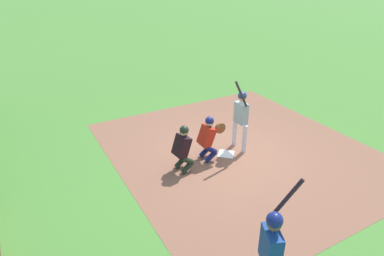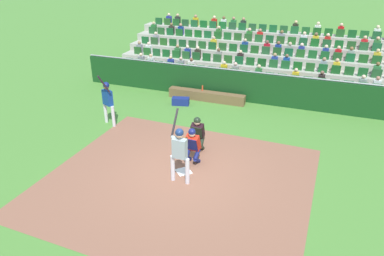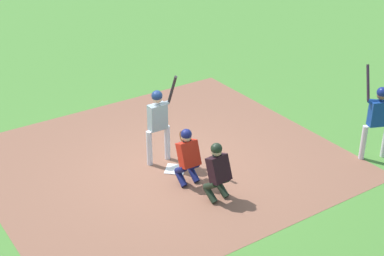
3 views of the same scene
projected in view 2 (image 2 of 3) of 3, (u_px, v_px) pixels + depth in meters
name	position (u px, v px, depth m)	size (l,w,h in m)	color
ground_plane	(184.00, 172.00, 11.29)	(160.00, 160.00, 0.00)	#4B8435
infield_dirt_patch	(178.00, 180.00, 10.87)	(7.83, 7.05, 0.01)	#8A5944
home_plate_marker	(184.00, 171.00, 11.28)	(0.44, 0.44, 0.02)	white
batter_at_plate	(179.00, 149.00, 10.33)	(0.61, 0.59, 2.23)	silver
catcher_crouching	(192.00, 144.00, 11.44)	(0.48, 0.72, 1.31)	navy
home_plate_umpire	(197.00, 132.00, 12.22)	(0.48, 0.48, 1.31)	black
dugout_wall	(236.00, 85.00, 16.53)	(15.62, 0.24, 1.47)	#143F1A
dugout_bench	(206.00, 96.00, 16.67)	(3.66, 0.40, 0.44)	brown
water_bottle_on_bench	(202.00, 88.00, 16.64)	(0.07, 0.07, 0.25)	#D84627
equipment_duffel_bag	(181.00, 101.00, 16.21)	(0.77, 0.36, 0.34)	navy
on_deck_batter	(108.00, 99.00, 13.94)	(0.67, 0.72, 2.20)	silver
bleacher_stand	(257.00, 57.00, 20.69)	(15.36, 5.11, 2.75)	#A8A699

